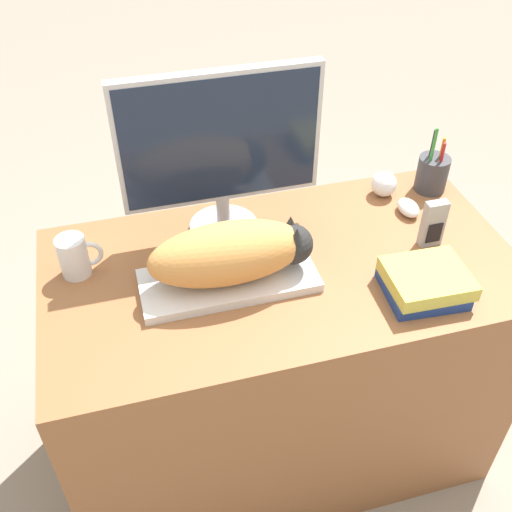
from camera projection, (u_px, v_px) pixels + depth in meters
desk at (279, 364)px, 1.77m from camera, size 1.21×0.64×0.77m
keyboard at (229, 281)px, 1.46m from camera, size 0.43×0.17×0.02m
cat at (235, 252)px, 1.40m from camera, size 0.40×0.16×0.15m
monitor at (220, 146)px, 1.46m from camera, size 0.51×0.18×0.45m
computer_mouse at (408, 208)px, 1.67m from camera, size 0.05×0.08×0.04m
coffee_mug at (75, 256)px, 1.46m from camera, size 0.11×0.07×0.11m
pen_cup at (432, 173)px, 1.74m from camera, size 0.09×0.09×0.21m
baseball at (384, 184)px, 1.73m from camera, size 0.07×0.07×0.07m
phone at (433, 224)px, 1.54m from camera, size 0.06×0.03×0.13m
book_stack at (425, 283)px, 1.42m from camera, size 0.20×0.17×0.07m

